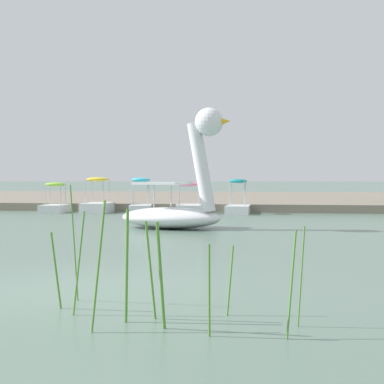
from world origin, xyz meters
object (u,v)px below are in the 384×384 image
object	(u,v)px
pedal_boat_teal	(238,205)
pedal_boat_cyan	(141,203)
pedal_boat_yellow	(98,202)
swan_boat	(179,198)
pedal_boat_lime	(55,204)
pedal_boat_pink	(189,205)

from	to	relation	value
pedal_boat_teal	pedal_boat_cyan	bearing A→B (deg)	-173.08
pedal_boat_yellow	pedal_boat_cyan	bearing A→B (deg)	-13.97
swan_boat	pedal_boat_teal	bearing A→B (deg)	79.98
pedal_boat_teal	pedal_boat_lime	distance (m)	8.58
pedal_boat_yellow	pedal_boat_lime	xyz separation A→B (m)	(-2.02, -0.10, -0.09)
pedal_boat_yellow	swan_boat	bearing A→B (deg)	-56.60
pedal_boat_lime	pedal_boat_yellow	bearing A→B (deg)	2.84
pedal_boat_cyan	pedal_boat_lime	bearing A→B (deg)	173.96
pedal_boat_yellow	pedal_boat_teal	bearing A→B (deg)	-0.15
pedal_boat_teal	pedal_boat_yellow	world-z (taller)	pedal_boat_yellow
pedal_boat_lime	swan_boat	bearing A→B (deg)	-47.10
pedal_boat_pink	pedal_boat_lime	distance (m)	6.37
swan_boat	pedal_boat_pink	distance (m)	7.86
pedal_boat_cyan	swan_boat	bearing A→B (deg)	-67.82
pedal_boat_cyan	pedal_boat_lime	world-z (taller)	pedal_boat_cyan
pedal_boat_teal	pedal_boat_pink	distance (m)	2.21
swan_boat	pedal_boat_yellow	size ratio (longest dim) A/B	1.82
pedal_boat_cyan	pedal_boat_yellow	distance (m)	2.26
swan_boat	pedal_boat_teal	world-z (taller)	swan_boat
pedal_boat_teal	pedal_boat_lime	xyz separation A→B (m)	(-8.58, -0.08, -0.02)
swan_boat	pedal_boat_pink	bearing A→B (deg)	96.04
swan_boat	pedal_boat_yellow	distance (m)	9.41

